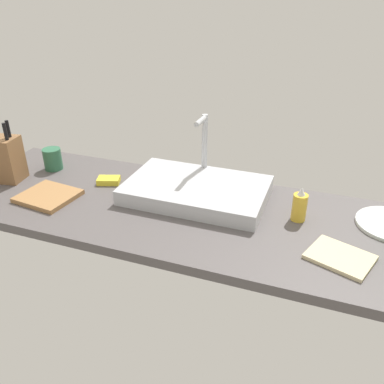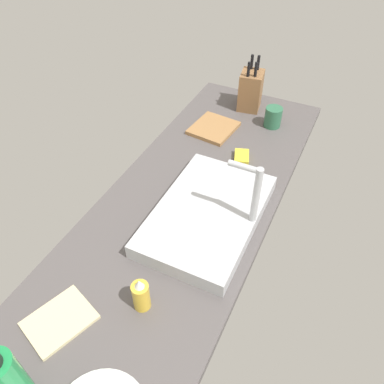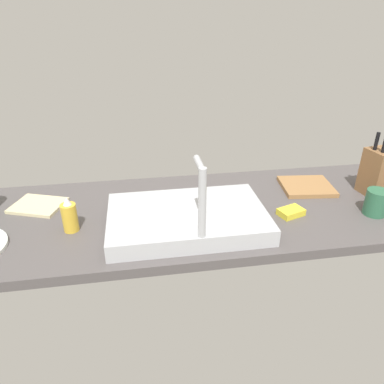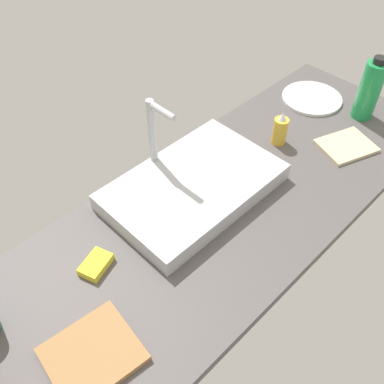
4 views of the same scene
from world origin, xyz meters
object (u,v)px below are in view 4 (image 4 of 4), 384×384
object	(u,v)px
soap_bottle	(280,130)
water_bottle	(370,90)
dinner_plate	(312,98)
cutting_board	(93,354)
dish_sponge	(96,264)
dish_towel	(346,146)
faucet	(155,135)
sink_basin	(193,187)

from	to	relation	value
soap_bottle	water_bottle	size ratio (longest dim) A/B	0.52
water_bottle	dinner_plate	distance (cm)	22.70
soap_bottle	dinner_plate	bearing A→B (deg)	12.32
cutting_board	dish_sponge	world-z (taller)	dish_sponge
dish_sponge	dish_towel	bearing A→B (deg)	-12.76
dinner_plate	water_bottle	bearing A→B (deg)	-77.12
faucet	soap_bottle	bearing A→B (deg)	-23.85
sink_basin	cutting_board	distance (cm)	57.62
faucet	dish_towel	xyz separation A→B (cm)	(56.16, -36.92, -15.51)
cutting_board	dish_towel	size ratio (longest dim) A/B	1.12
faucet	dish_towel	bearing A→B (deg)	-33.32
dinner_plate	dish_towel	world-z (taller)	same
sink_basin	dish_towel	world-z (taller)	sink_basin
cutting_board	soap_bottle	world-z (taller)	soap_bottle
dish_towel	cutting_board	bearing A→B (deg)	179.27
cutting_board	water_bottle	bearing A→B (deg)	2.04
faucet	water_bottle	bearing A→B (deg)	-22.02
cutting_board	dinner_plate	bearing A→B (deg)	10.97
faucet	dish_towel	distance (cm)	68.98
sink_basin	dish_sponge	world-z (taller)	sink_basin
sink_basin	water_bottle	bearing A→B (deg)	-12.25
sink_basin	dinner_plate	bearing A→B (deg)	2.66
sink_basin	dish_towel	distance (cm)	58.59
soap_bottle	dish_sponge	distance (cm)	77.94
sink_basin	faucet	distance (cm)	19.89
cutting_board	dinner_plate	world-z (taller)	cutting_board
faucet	cutting_board	world-z (taller)	faucet
faucet	dinner_plate	xyz separation A→B (cm)	(72.14, -11.52, -15.51)
cutting_board	dish_sponge	bearing A→B (deg)	52.13
faucet	soap_bottle	world-z (taller)	faucet
dish_towel	dish_sponge	xyz separation A→B (cm)	(-92.65, 20.98, 0.60)
cutting_board	water_bottle	distance (cm)	128.84
faucet	cutting_board	xyz separation A→B (cm)	(-51.74, -35.54, -15.21)
dinner_plate	dish_sponge	distance (cm)	108.73
sink_basin	cutting_board	bearing A→B (deg)	-158.86
water_bottle	soap_bottle	bearing A→B (deg)	160.19
faucet	water_bottle	distance (cm)	82.75
dish_towel	soap_bottle	bearing A→B (deg)	128.53
faucet	dinner_plate	distance (cm)	74.69
cutting_board	dinner_plate	distance (cm)	126.19
cutting_board	dish_towel	world-z (taller)	cutting_board
dish_sponge	dinner_plate	bearing A→B (deg)	2.33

